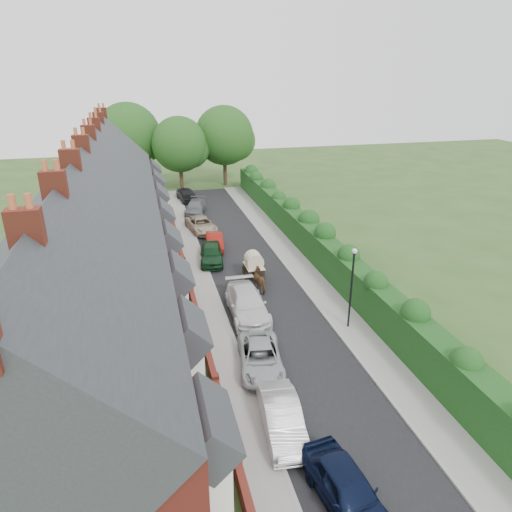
{
  "coord_description": "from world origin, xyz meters",
  "views": [
    {
      "loc": [
        -7.84,
        -17.77,
        14.52
      ],
      "look_at": [
        -0.5,
        11.27,
        2.2
      ],
      "focal_mm": 32.0,
      "sensor_mm": 36.0,
      "label": 1
    }
  ],
  "objects_px": {
    "car_grey": "(196,207)",
    "car_silver_a": "(282,418)",
    "car_silver_b": "(261,358)",
    "car_green": "(211,254)",
    "car_beige": "(201,225)",
    "horse": "(261,280)",
    "lamppost": "(352,279)",
    "horse_cart": "(254,264)",
    "car_navy": "(347,489)",
    "car_white": "(247,304)",
    "car_black": "(187,195)",
    "car_red": "(215,242)"
  },
  "relations": [
    {
      "from": "lamppost",
      "to": "car_silver_b",
      "type": "bearing_deg",
      "value": -157.08
    },
    {
      "from": "horse",
      "to": "lamppost",
      "type": "bearing_deg",
      "value": 109.32
    },
    {
      "from": "car_silver_b",
      "to": "horse",
      "type": "relative_size",
      "value": 2.51
    },
    {
      "from": "car_navy",
      "to": "horse_cart",
      "type": "bearing_deg",
      "value": 78.82
    },
    {
      "from": "car_silver_a",
      "to": "car_black",
      "type": "bearing_deg",
      "value": 95.14
    },
    {
      "from": "lamppost",
      "to": "car_grey",
      "type": "relative_size",
      "value": 1.07
    },
    {
      "from": "lamppost",
      "to": "car_silver_b",
      "type": "distance_m",
      "value": 7.18
    },
    {
      "from": "car_beige",
      "to": "horse_cart",
      "type": "height_order",
      "value": "horse_cart"
    },
    {
      "from": "car_black",
      "to": "car_red",
      "type": "bearing_deg",
      "value": -94.87
    },
    {
      "from": "car_navy",
      "to": "horse_cart",
      "type": "height_order",
      "value": "horse_cart"
    },
    {
      "from": "car_beige",
      "to": "car_red",
      "type": "bearing_deg",
      "value": -93.9
    },
    {
      "from": "car_grey",
      "to": "car_silver_a",
      "type": "bearing_deg",
      "value": -76.04
    },
    {
      "from": "car_silver_a",
      "to": "car_white",
      "type": "relative_size",
      "value": 0.8
    },
    {
      "from": "lamppost",
      "to": "car_black",
      "type": "distance_m",
      "value": 31.74
    },
    {
      "from": "horse_cart",
      "to": "car_red",
      "type": "bearing_deg",
      "value": 105.05
    },
    {
      "from": "car_silver_b",
      "to": "car_green",
      "type": "height_order",
      "value": "car_green"
    },
    {
      "from": "car_navy",
      "to": "car_green",
      "type": "xyz_separation_m",
      "value": [
        -1.16,
        23.2,
        -0.0
      ]
    },
    {
      "from": "car_navy",
      "to": "car_white",
      "type": "height_order",
      "value": "car_white"
    },
    {
      "from": "car_silver_a",
      "to": "car_beige",
      "type": "bearing_deg",
      "value": 94.72
    },
    {
      "from": "car_silver_a",
      "to": "car_grey",
      "type": "bearing_deg",
      "value": 94.43
    },
    {
      "from": "car_beige",
      "to": "horse",
      "type": "bearing_deg",
      "value": -90.03
    },
    {
      "from": "car_green",
      "to": "car_beige",
      "type": "height_order",
      "value": "car_green"
    },
    {
      "from": "car_navy",
      "to": "car_black",
      "type": "distance_m",
      "value": 42.17
    },
    {
      "from": "car_grey",
      "to": "car_black",
      "type": "bearing_deg",
      "value": 109.18
    },
    {
      "from": "car_silver_a",
      "to": "car_white",
      "type": "bearing_deg",
      "value": 90.52
    },
    {
      "from": "car_green",
      "to": "car_grey",
      "type": "height_order",
      "value": "car_green"
    },
    {
      "from": "car_silver_a",
      "to": "horse",
      "type": "height_order",
      "value": "horse"
    },
    {
      "from": "car_green",
      "to": "car_beige",
      "type": "xyz_separation_m",
      "value": [
        0.25,
        7.76,
        -0.1
      ]
    },
    {
      "from": "lamppost",
      "to": "car_silver_a",
      "type": "bearing_deg",
      "value": -131.78
    },
    {
      "from": "car_navy",
      "to": "car_silver_a",
      "type": "xyz_separation_m",
      "value": [
        -1.16,
        4.0,
        -0.03
      ]
    },
    {
      "from": "car_green",
      "to": "horse",
      "type": "relative_size",
      "value": 2.35
    },
    {
      "from": "car_navy",
      "to": "horse",
      "type": "bearing_deg",
      "value": 78.33
    },
    {
      "from": "car_silver_a",
      "to": "car_silver_b",
      "type": "height_order",
      "value": "car_silver_a"
    },
    {
      "from": "car_green",
      "to": "car_red",
      "type": "distance_m",
      "value": 3.01
    },
    {
      "from": "car_green",
      "to": "horse",
      "type": "height_order",
      "value": "horse"
    },
    {
      "from": "car_beige",
      "to": "lamppost",
      "type": "bearing_deg",
      "value": -82.38
    },
    {
      "from": "car_silver_b",
      "to": "car_silver_a",
      "type": "bearing_deg",
      "value": -84.38
    },
    {
      "from": "car_silver_b",
      "to": "car_black",
      "type": "relative_size",
      "value": 1.03
    },
    {
      "from": "horse",
      "to": "horse_cart",
      "type": "bearing_deg",
      "value": -102.74
    },
    {
      "from": "car_green",
      "to": "horse_cart",
      "type": "relative_size",
      "value": 1.51
    },
    {
      "from": "car_silver_b",
      "to": "car_beige",
      "type": "relative_size",
      "value": 0.99
    },
    {
      "from": "lamppost",
      "to": "car_black",
      "type": "xyz_separation_m",
      "value": [
        -6.32,
        31.0,
        -2.51
      ]
    },
    {
      "from": "car_silver_b",
      "to": "car_grey",
      "type": "xyz_separation_m",
      "value": [
        0.23,
        28.47,
        0.04
      ]
    },
    {
      "from": "car_green",
      "to": "car_black",
      "type": "height_order",
      "value": "car_black"
    },
    {
      "from": "lamppost",
      "to": "horse_cart",
      "type": "height_order",
      "value": "lamppost"
    },
    {
      "from": "lamppost",
      "to": "horse",
      "type": "relative_size",
      "value": 2.72
    },
    {
      "from": "lamppost",
      "to": "horse_cart",
      "type": "xyz_separation_m",
      "value": [
        -3.84,
        8.17,
        -2.08
      ]
    },
    {
      "from": "car_silver_b",
      "to": "car_green",
      "type": "bearing_deg",
      "value": 99.75
    },
    {
      "from": "car_red",
      "to": "lamppost",
      "type": "bearing_deg",
      "value": -62.91
    },
    {
      "from": "car_green",
      "to": "horse_cart",
      "type": "distance_m",
      "value": 4.67
    }
  ]
}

